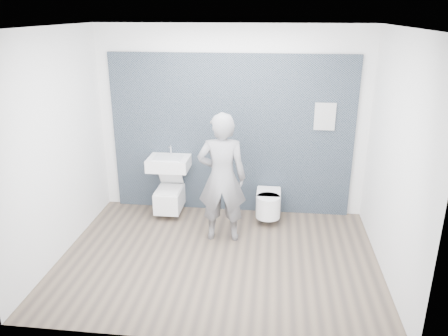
# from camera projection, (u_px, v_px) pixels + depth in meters

# --- Properties ---
(ground) EXTENTS (4.00, 4.00, 0.00)m
(ground) POSITION_uv_depth(u_px,v_px,m) (218.00, 258.00, 5.55)
(ground) COLOR brown
(ground) RESTS_ON ground
(room_shell) EXTENTS (4.00, 4.00, 4.00)m
(room_shell) POSITION_uv_depth(u_px,v_px,m) (218.00, 125.00, 4.96)
(room_shell) COLOR silver
(room_shell) RESTS_ON ground
(tile_wall) EXTENTS (3.60, 0.06, 2.40)m
(tile_wall) POSITION_uv_depth(u_px,v_px,m) (230.00, 208.00, 6.92)
(tile_wall) COLOR black
(tile_wall) RESTS_ON ground
(washbasin) EXTENTS (0.61, 0.46, 0.46)m
(washbasin) POSITION_uv_depth(u_px,v_px,m) (169.00, 163.00, 6.50)
(washbasin) COLOR white
(washbasin) RESTS_ON ground
(toilet_square) EXTENTS (0.38, 0.55, 0.68)m
(toilet_square) POSITION_uv_depth(u_px,v_px,m) (170.00, 197.00, 6.65)
(toilet_square) COLOR white
(toilet_square) RESTS_ON ground
(toilet_rounded) EXTENTS (0.36, 0.61, 0.33)m
(toilet_rounded) POSITION_uv_depth(u_px,v_px,m) (268.00, 203.00, 6.45)
(toilet_rounded) COLOR white
(toilet_rounded) RESTS_ON ground
(info_placard) EXTENTS (0.30, 0.03, 0.39)m
(info_placard) POSITION_uv_depth(u_px,v_px,m) (317.00, 214.00, 6.73)
(info_placard) COLOR white
(info_placard) RESTS_ON ground
(visitor) EXTENTS (0.67, 0.46, 1.77)m
(visitor) POSITION_uv_depth(u_px,v_px,m) (222.00, 178.00, 5.74)
(visitor) COLOR gray
(visitor) RESTS_ON ground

